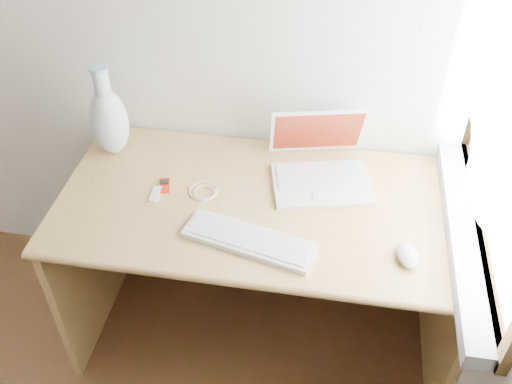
% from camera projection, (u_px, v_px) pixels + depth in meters
% --- Properties ---
extents(desk, '(1.43, 0.72, 0.76)m').
position_uv_depth(desk, '(266.00, 229.00, 2.19)').
color(desk, tan).
rests_on(desk, floor).
extents(laptop, '(0.39, 0.36, 0.24)m').
position_uv_depth(laptop, '(324.00, 166.00, 2.05)').
color(laptop, white).
rests_on(laptop, desk).
extents(external_keyboard, '(0.45, 0.23, 0.02)m').
position_uv_depth(external_keyboard, '(249.00, 240.00, 1.83)').
color(external_keyboard, white).
rests_on(external_keyboard, desk).
extents(mouse, '(0.09, 0.13, 0.04)m').
position_uv_depth(mouse, '(408.00, 255.00, 1.77)').
color(mouse, white).
rests_on(mouse, desk).
extents(ipod, '(0.06, 0.09, 0.01)m').
position_uv_depth(ipod, '(165.00, 186.00, 2.04)').
color(ipod, '#B6210C').
rests_on(ipod, desk).
extents(cable_coil, '(0.11, 0.11, 0.01)m').
position_uv_depth(cable_coil, '(204.00, 191.00, 2.02)').
color(cable_coil, white).
rests_on(cable_coil, desk).
extents(remote, '(0.04, 0.08, 0.01)m').
position_uv_depth(remote, '(155.00, 194.00, 2.01)').
color(remote, white).
rests_on(remote, desk).
extents(vase, '(0.14, 0.14, 0.36)m').
position_uv_depth(vase, '(109.00, 119.00, 2.11)').
color(vase, white).
rests_on(vase, desk).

